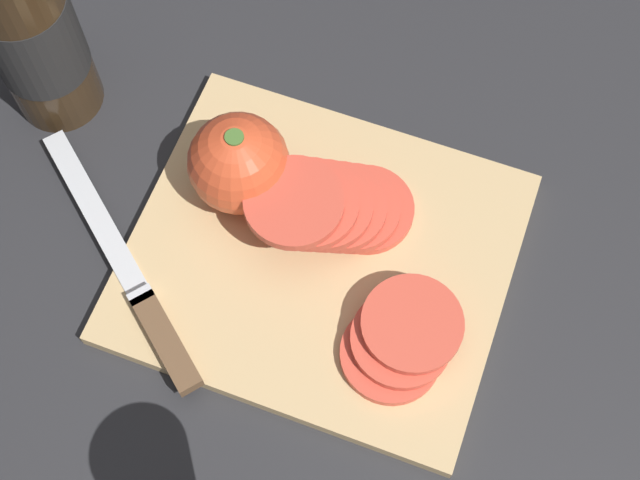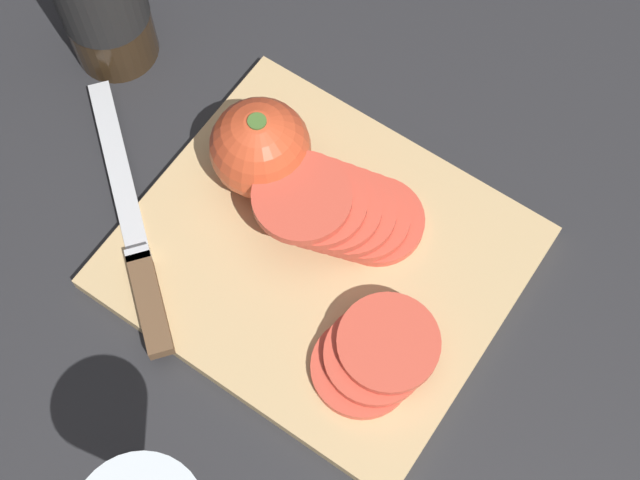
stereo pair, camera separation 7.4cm
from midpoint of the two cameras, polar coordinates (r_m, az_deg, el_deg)
The scene contains 7 objects.
ground_plane at distance 0.78m, azimuth 2.25°, elevation -3.36°, with size 3.00×3.00×0.00m, color #28282B.
cutting_board at distance 0.78m, azimuth -2.72°, elevation -1.44°, with size 0.32×0.28×0.02m.
wine_bottle at distance 0.82m, azimuth -20.84°, elevation 12.69°, with size 0.08×0.08×0.32m.
whole_tomato at distance 0.77m, azimuth -8.00°, elevation 4.58°, with size 0.09×0.09×0.09m.
knife at distance 0.77m, azimuth -13.60°, elevation -4.79°, with size 0.23×0.19×0.01m.
tomato_slice_stack_near at distance 0.73m, azimuth 2.34°, elevation -6.70°, with size 0.09×0.11×0.03m.
tomato_slice_stack_far at distance 0.76m, azimuth -2.05°, elevation 1.90°, with size 0.14×0.12×0.06m.
Camera 1 is at (-0.03, 0.28, 0.73)m, focal length 50.00 mm.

